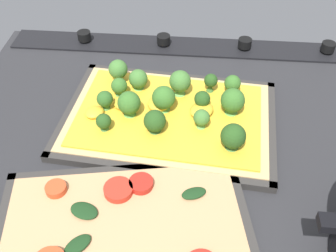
{
  "coord_description": "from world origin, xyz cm",
  "views": [
    {
      "loc": [
        1.41,
        43.82,
        46.85
      ],
      "look_at": [
        5.17,
        -0.85,
        3.69
      ],
      "focal_mm": 42.72,
      "sensor_mm": 36.0,
      "label": 1
    }
  ],
  "objects": [
    {
      "name": "ground_plane",
      "position": [
        0.0,
        0.0,
        -1.5
      ],
      "size": [
        85.04,
        65.17,
        3.0
      ],
      "primitive_type": "cube",
      "color": "#28282B"
    },
    {
      "name": "baking_tray_back",
      "position": [
        9.51,
        16.13,
        0.38
      ],
      "size": [
        36.76,
        26.99,
        1.3
      ],
      "color": "#33302D",
      "rests_on": "ground_plane"
    },
    {
      "name": "veggie_pizza_back",
      "position": [
        9.73,
        16.16,
        1.09
      ],
      "size": [
        33.97,
        24.2,
        1.9
      ],
      "color": "tan",
      "rests_on": "baking_tray_back"
    },
    {
      "name": "baking_tray_front",
      "position": [
        5.45,
        -5.7,
        0.37
      ],
      "size": [
        37.55,
        27.63,
        1.3
      ],
      "color": "#33302D",
      "rests_on": "ground_plane"
    },
    {
      "name": "broccoli_pizza",
      "position": [
        5.41,
        -6.19,
        2.31
      ],
      "size": [
        34.95,
        25.03,
        6.06
      ],
      "color": "tan",
      "rests_on": "baking_tray_front"
    },
    {
      "name": "stove_control_panel",
      "position": [
        -0.0,
        -29.08,
        0.54
      ],
      "size": [
        81.64,
        7.0,
        2.6
      ],
      "color": "black",
      "rests_on": "ground_plane"
    }
  ]
}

